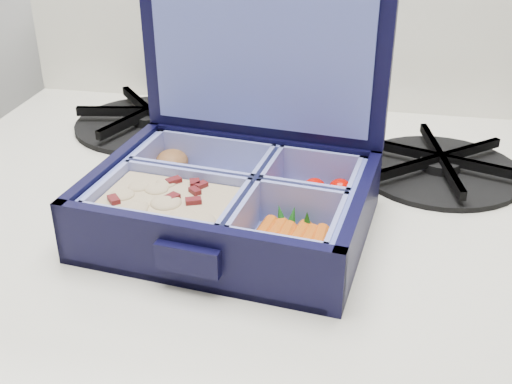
# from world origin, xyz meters

# --- Properties ---
(bento_box) EXTENTS (0.24, 0.20, 0.05)m
(bento_box) POSITION_xyz_m (-0.01, 1.62, 0.94)
(bento_box) COLOR black
(bento_box) RESTS_ON stove
(burner_grate) EXTENTS (0.20, 0.20, 0.02)m
(burner_grate) POSITION_xyz_m (0.17, 1.76, 0.92)
(burner_grate) COLOR black
(burner_grate) RESTS_ON stove
(burner_grate_rear) EXTENTS (0.19, 0.19, 0.02)m
(burner_grate_rear) POSITION_xyz_m (-0.15, 1.82, 0.92)
(burner_grate_rear) COLOR black
(burner_grate_rear) RESTS_ON stove
(fork) EXTENTS (0.11, 0.19, 0.01)m
(fork) POSITION_xyz_m (0.03, 1.77, 0.91)
(fork) COLOR silver
(fork) RESTS_ON stove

